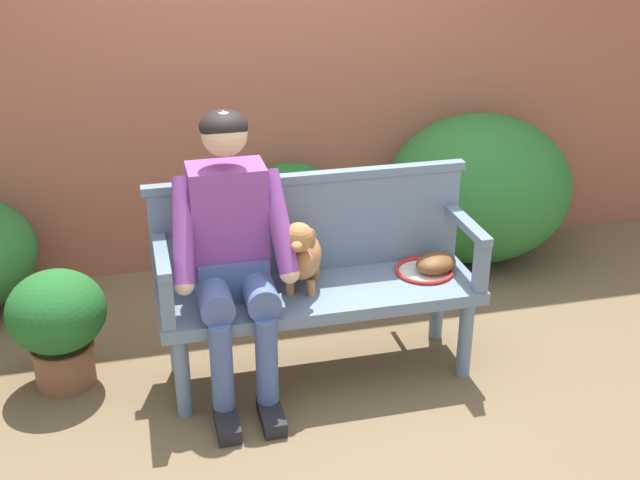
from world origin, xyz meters
TOP-DOWN VIEW (x-y plane):
  - ground_plane at (0.00, 0.00)m, footprint 40.00×40.00m
  - brick_garden_fence at (0.00, 1.49)m, footprint 8.00×0.30m
  - hedge_bush_mid_right at (1.29, 1.08)m, footprint 1.16×1.05m
  - hedge_bush_mid_left at (0.10, 1.17)m, footprint 0.71×0.45m
  - garden_bench at (0.00, 0.00)m, footprint 1.51×0.49m
  - bench_backrest at (0.00, 0.21)m, footprint 1.55×0.06m
  - bench_armrest_left_end at (-0.72, -0.09)m, footprint 0.06×0.49m
  - bench_armrest_right_end at (0.72, -0.09)m, footprint 0.06×0.49m
  - person_seated at (-0.41, -0.01)m, footprint 0.56×0.64m
  - dog_on_bench at (-0.09, 0.01)m, footprint 0.26×0.37m
  - tennis_racket at (0.54, 0.07)m, footprint 0.29×0.56m
  - baseball_glove at (0.59, 0.04)m, footprint 0.27×0.25m
  - potted_plant at (-1.21, 0.21)m, footprint 0.46×0.46m

SIDE VIEW (x-z plane):
  - ground_plane at x=0.00m, z-range 0.00..0.00m
  - potted_plant at x=-1.21m, z-range 0.05..0.64m
  - hedge_bush_mid_left at x=0.10m, z-range 0.00..0.69m
  - garden_bench at x=0.00m, z-range 0.17..0.64m
  - hedge_bush_mid_right at x=1.29m, z-range 0.00..0.92m
  - tennis_racket at x=0.54m, z-range 0.46..0.49m
  - baseball_glove at x=0.59m, z-range 0.47..0.56m
  - dog_on_bench at x=-0.09m, z-range 0.47..0.85m
  - bench_armrest_left_end at x=-0.72m, z-range 0.53..0.81m
  - bench_armrest_right_end at x=0.72m, z-range 0.53..0.81m
  - bench_backrest at x=0.00m, z-range 0.47..0.97m
  - person_seated at x=-0.41m, z-range 0.07..1.41m
  - brick_garden_fence at x=0.00m, z-range 0.00..2.67m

